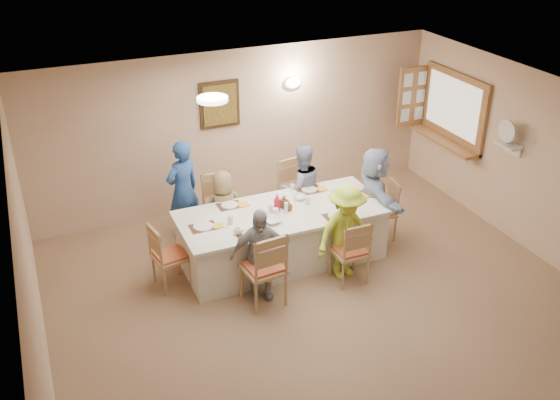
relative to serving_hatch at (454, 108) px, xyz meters
name	(u,v)px	position (x,y,z in m)	size (l,w,h in m)	color
ground	(342,325)	(-3.21, -2.40, -1.50)	(7.00, 7.00, 0.00)	#9C7751
room_walls	(348,213)	(-3.21, -2.40, 0.01)	(7.00, 7.00, 7.00)	tan
wall_picture	(220,104)	(-3.51, 1.06, 0.20)	(0.62, 0.05, 0.72)	#392414
wall_sconce	(293,83)	(-2.31, 1.04, 0.40)	(0.26, 0.09, 0.18)	white
ceiling_light	(212,99)	(-4.21, -0.90, 0.97)	(0.36, 0.36, 0.05)	white
serving_hatch	(454,108)	(0.00, 0.00, 0.00)	(0.06, 1.50, 1.15)	#9A6838
hatch_sill	(444,140)	(-0.12, 0.00, -0.53)	(0.30, 1.50, 0.05)	#9A6838
shutter_door	(413,96)	(-0.26, 0.76, 0.00)	(0.55, 0.04, 1.00)	#9A6838
fan_shelf	(509,145)	(-0.08, -1.35, -0.10)	(0.22, 0.36, 0.03)	white
desk_fan	(509,135)	(-0.11, -1.35, 0.05)	(0.30, 0.30, 0.28)	#A5A5A8
dining_table	(282,235)	(-3.29, -0.79, -1.12)	(2.80, 1.18, 0.76)	beige
chair_back_left	(221,210)	(-3.89, 0.01, -1.00)	(0.48, 0.48, 1.01)	tan
chair_back_right	(298,195)	(-2.69, 0.01, -0.99)	(0.49, 0.49, 1.03)	tan
chair_front_left	(263,267)	(-3.89, -1.59, -0.98)	(0.49, 0.49, 1.03)	tan
chair_front_right	(350,250)	(-2.69, -1.59, -1.04)	(0.44, 0.44, 0.92)	tan
chair_left_end	(171,255)	(-4.84, -0.79, -1.05)	(0.43, 0.43, 0.90)	tan
chair_right_end	(380,210)	(-1.74, -0.79, -1.06)	(0.43, 0.43, 0.89)	tan
diner_back_left	(224,209)	(-3.89, -0.11, -0.92)	(0.59, 0.40, 1.15)	olive
diner_back_right	(301,188)	(-2.69, -0.11, -0.83)	(0.67, 0.53, 1.34)	#8B8CB6
diner_front_left	(259,254)	(-3.89, -1.47, -0.88)	(0.77, 0.42, 1.24)	#959596
diner_front_right	(346,232)	(-2.69, -1.47, -0.84)	(0.91, 0.59, 1.32)	#C1E138
diner_right_end	(374,195)	(-1.87, -0.79, -0.78)	(0.67, 1.38, 1.43)	#A8B3D5
caregiver	(183,190)	(-4.34, 0.36, -0.75)	(0.64, 0.54, 1.50)	#264E99
placemat_fl	(252,235)	(-3.89, -1.21, -0.74)	(0.38, 0.28, 0.01)	#472B19
plate_fl	(252,234)	(-3.89, -1.21, -0.73)	(0.24, 0.24, 0.01)	white
napkin_fl	(266,233)	(-3.71, -1.26, -0.73)	(0.15, 0.15, 0.01)	yellow
placemat_fr	(337,216)	(-2.69, -1.21, -0.74)	(0.33, 0.25, 0.01)	#472B19
plate_fr	(337,216)	(-2.69, -1.21, -0.73)	(0.24, 0.24, 0.01)	white
napkin_fr	(351,215)	(-2.51, -1.26, -0.73)	(0.14, 0.14, 0.01)	yellow
placemat_bl	(230,206)	(-3.89, -0.37, -0.74)	(0.32, 0.24, 0.01)	#472B19
plate_bl	(229,205)	(-3.89, -0.37, -0.73)	(0.23, 0.23, 0.01)	white
napkin_bl	(243,204)	(-3.71, -0.42, -0.73)	(0.15, 0.15, 0.01)	yellow
placemat_br	(309,190)	(-2.69, -0.37, -0.74)	(0.35, 0.26, 0.01)	#472B19
plate_br	(309,189)	(-2.69, -0.37, -0.73)	(0.22, 0.22, 0.01)	white
napkin_br	(322,189)	(-2.51, -0.42, -0.73)	(0.13, 0.13, 0.01)	yellow
placemat_le	(203,227)	(-4.39, -0.79, -0.74)	(0.34, 0.25, 0.01)	#472B19
plate_le	(203,226)	(-4.39, -0.79, -0.73)	(0.26, 0.26, 0.02)	white
napkin_le	(218,226)	(-4.21, -0.84, -0.73)	(0.13, 0.13, 0.01)	yellow
placemat_re	(356,196)	(-2.17, -0.79, -0.74)	(0.34, 0.25, 0.01)	#472B19
plate_re	(356,195)	(-2.17, -0.79, -0.73)	(0.23, 0.23, 0.01)	white
napkin_re	(369,195)	(-1.99, -0.84, -0.73)	(0.14, 0.14, 0.01)	yellow
teacup_a	(237,232)	(-4.05, -1.13, -0.70)	(0.13, 0.13, 0.08)	white
teacup_b	(292,187)	(-2.90, -0.25, -0.70)	(0.10, 0.10, 0.07)	white
bowl_a	(273,221)	(-3.53, -1.03, -0.71)	(0.27, 0.27, 0.06)	white
bowl_b	(300,197)	(-2.93, -0.57, -0.71)	(0.23, 0.23, 0.06)	white
condiment_ketchup	(277,202)	(-3.34, -0.75, -0.62)	(0.09, 0.09, 0.24)	red
condiment_brown	(284,202)	(-3.23, -0.72, -0.65)	(0.11, 0.11, 0.19)	#5A3418
condiment_malt	(289,205)	(-3.20, -0.80, -0.67)	(0.11, 0.11, 0.14)	#5A3418
drinking_glass	(270,208)	(-3.44, -0.74, -0.68)	(0.06, 0.06, 0.10)	silver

